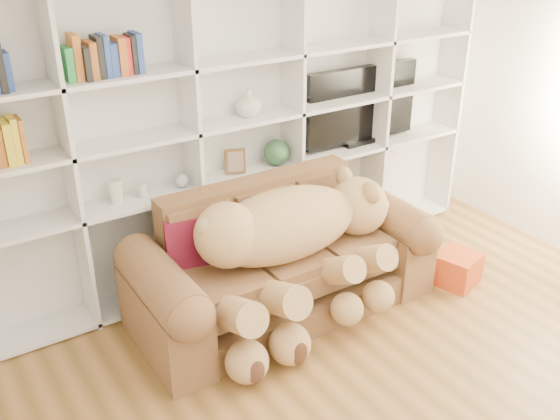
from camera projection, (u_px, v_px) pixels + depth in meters
wall_back at (231, 106)px, 4.82m from camera, size 5.00×0.02×2.70m
bookshelf at (211, 122)px, 4.62m from camera, size 4.43×0.35×2.40m
sofa at (281, 266)px, 4.60m from camera, size 2.22×0.96×0.93m
teddy_bear at (292, 242)px, 4.31m from camera, size 1.71×0.92×0.99m
throw_pillow at (193, 244)px, 4.28m from camera, size 0.40×0.28×0.38m
gift_box at (457, 268)px, 5.00m from camera, size 0.40×0.38×0.26m
tv at (361, 106)px, 5.36m from camera, size 1.14×0.18×0.67m
picture_frame at (235, 161)px, 4.79m from camera, size 0.16×0.08×0.20m
green_vase at (277, 152)px, 4.98m from camera, size 0.21×0.21×0.21m
figurine_tall at (116, 192)px, 4.34m from camera, size 0.11×0.11×0.18m
figurine_short at (143, 190)px, 4.45m from camera, size 0.07×0.07×0.11m
snow_globe at (182, 181)px, 4.60m from camera, size 0.10×0.10×0.10m
shelf_vase at (249, 103)px, 4.66m from camera, size 0.26×0.26×0.20m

